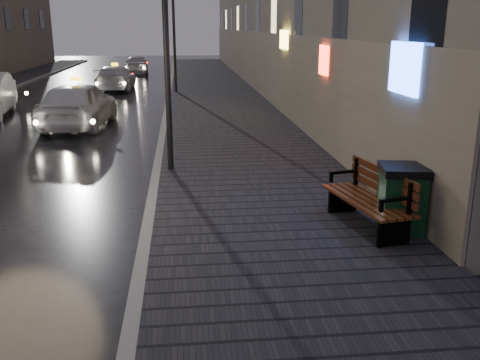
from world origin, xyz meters
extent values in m
plane|color=black|center=(0.00, 0.00, 0.00)|extent=(120.00, 120.00, 0.00)
cube|color=black|center=(3.90, 21.00, 0.07)|extent=(4.60, 58.00, 0.15)
cube|color=slate|center=(1.50, 21.00, 0.07)|extent=(0.20, 58.00, 0.15)
cylinder|color=black|center=(1.85, 6.00, 2.65)|extent=(0.14, 0.14, 5.00)
cylinder|color=black|center=(1.85, 22.00, 2.65)|extent=(0.14, 0.14, 5.00)
cube|color=black|center=(5.45, 0.86, 0.38)|extent=(0.57, 0.18, 0.45)
cube|color=black|center=(5.70, 0.91, 0.77)|extent=(0.08, 0.08, 0.80)
cube|color=black|center=(5.40, 0.85, 0.92)|extent=(0.48, 0.15, 0.06)
cube|color=black|center=(5.12, 2.53, 0.38)|extent=(0.57, 0.18, 0.45)
cube|color=black|center=(5.36, 2.58, 0.77)|extent=(0.08, 0.08, 0.80)
cube|color=black|center=(5.06, 2.52, 0.92)|extent=(0.48, 0.15, 0.06)
cube|color=#41190E|center=(5.29, 1.70, 0.64)|extent=(1.09, 2.14, 0.05)
cube|color=#41190E|center=(5.55, 1.75, 0.97)|extent=(0.44, 2.01, 0.45)
cube|color=black|center=(5.80, 1.47, 0.66)|extent=(0.80, 0.80, 1.02)
cube|color=black|center=(5.80, 1.47, 1.23)|extent=(0.86, 0.86, 0.13)
imported|color=silver|center=(-1.51, 12.75, 0.83)|extent=(2.40, 5.02, 1.65)
imported|color=#BBBCC2|center=(-1.52, 24.19, 0.68)|extent=(1.95, 4.73, 1.37)
imported|color=#A1A0A8|center=(-1.14, 34.76, 0.70)|extent=(1.91, 4.19, 1.39)
camera|label=1|loc=(2.18, -6.73, 3.53)|focal=40.00mm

